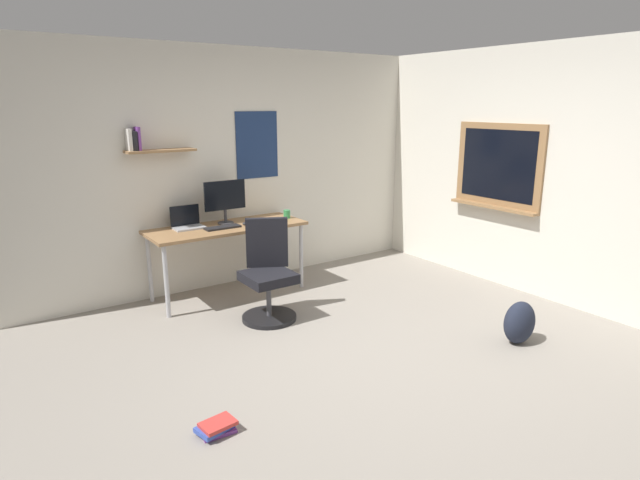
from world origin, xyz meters
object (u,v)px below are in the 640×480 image
Objects in this scene: backpack at (519,323)px; book_stack_on_floor at (216,427)px; office_chair at (268,277)px; computer_mouse at (247,223)px; keyboard at (223,227)px; coffee_mug at (287,214)px; laptop at (187,223)px; desk at (227,232)px; monitor_primary at (225,199)px.

book_stack_on_floor is (-2.67, 0.29, -0.15)m from backpack.
computer_mouse is (0.16, 0.72, 0.37)m from office_chair.
coffee_mug is (0.81, 0.05, 0.04)m from keyboard.
laptop reaches higher than backpack.
keyboard is at bearing 180.00° from computer_mouse.
laptop is (-0.37, 0.15, 0.13)m from desk.
coffee_mug is at bearing 3.55° from keyboard.
computer_mouse is (0.20, -0.08, 0.09)m from desk.
keyboard is (-0.12, -0.18, -0.26)m from monitor_primary.
office_chair is 2.29m from backpack.
coffee_mug is 0.36× the size of book_stack_on_floor.
computer_mouse is 0.41× the size of book_stack_on_floor.
keyboard is 3.56× the size of computer_mouse.
monitor_primary is at bearing 119.43° from backpack.
computer_mouse is at bearing -174.57° from coffee_mug.
laptop is 0.83× the size of backpack.
monitor_primary reaches higher than office_chair.
monitor_primary is 0.35m from computer_mouse.
laptop is (-0.41, 0.95, 0.40)m from office_chair.
computer_mouse reaches higher than desk.
book_stack_on_floor is (-1.07, -2.16, -0.73)m from keyboard.
computer_mouse is 1.13× the size of coffee_mug.
keyboard is 0.99× the size of backpack.
office_chair is at bearing -66.78° from laptop.
laptop reaches higher than keyboard.
backpack is at bearing -49.24° from office_chair.
computer_mouse is 2.84m from backpack.
laptop is 3.34m from backpack.
laptop is at bearing 157.96° from desk.
laptop is 3.37× the size of coffee_mug.
computer_mouse reaches higher than keyboard.
desk is 6.52× the size of book_stack_on_floor.
laptop is at bearing 71.95° from book_stack_on_floor.
coffee_mug is at bearing 48.43° from office_chair.
desk is at bearing 43.76° from keyboard.
monitor_primary reaches higher than book_stack_on_floor.
desk reaches higher than book_stack_on_floor.
desk is 0.42m from laptop.
coffee_mug reaches higher than backpack.
monitor_primary is 4.46× the size of computer_mouse.
keyboard is (-0.12, 0.72, 0.36)m from office_chair.
coffee_mug is (0.72, -0.03, 0.12)m from desk.
laptop is at bearing 158.06° from computer_mouse.
backpack is at bearing -58.90° from desk.
laptop is at bearing 125.29° from backpack.
computer_mouse is at bearing -49.09° from monitor_primary.
laptop reaches higher than book_stack_on_floor.
desk is 0.85m from office_chair.
laptop is 1.23× the size of book_stack_on_floor.
coffee_mug is (0.69, 0.77, 0.39)m from office_chair.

